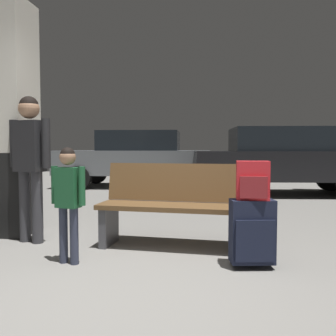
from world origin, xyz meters
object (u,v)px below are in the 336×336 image
structural_pillar (8,120)px  parked_car_far (136,157)px  child (68,192)px  parked_car_near (284,159)px  bench (175,206)px  suitcase (252,232)px  adult (30,153)px  backpack_bright (253,181)px

structural_pillar → parked_car_far: (0.36, 5.52, -0.59)m
child → parked_car_near: (2.86, 5.36, 0.15)m
bench → parked_car_far: size_ratio=0.39×
bench → child: (-0.90, -0.69, 0.21)m
structural_pillar → parked_car_far: 5.56m
suitcase → adult: adult is taller
suitcase → parked_car_far: 6.92m
suitcase → child: (-1.65, -0.10, 0.33)m
suitcase → structural_pillar: bearing=162.0°
structural_pillar → parked_car_near: size_ratio=0.67×
bench → backpack_bright: 1.01m
backpack_bright → adult: adult is taller
bench → parked_car_far: bearing=106.4°
bench → suitcase: bench is taller
bench → child: 1.15m
structural_pillar → child: structural_pillar is taller
parked_car_near → adult: bearing=-127.3°
suitcase → adult: (-2.37, 0.56, 0.68)m
child → adult: 1.04m
backpack_bright → parked_car_far: size_ratio=0.08×
child → adult: adult is taller
adult → bench: bearing=1.1°
bench → adult: adult is taller
suitcase → child: 1.69m
child → adult: bearing=137.5°
adult → parked_car_far: 5.89m
child → structural_pillar: bearing=139.2°
suitcase → child: size_ratio=0.57×
structural_pillar → adult: (0.47, -0.37, -0.39)m
adult → child: bearing=-42.5°
parked_car_near → parked_car_far: bearing=162.2°
structural_pillar → child: size_ratio=2.65×
bench → suitcase: (0.75, -0.59, -0.12)m
structural_pillar → child: bearing=-40.8°
parked_car_near → child: bearing=-118.1°
child → parked_car_far: (-0.82, 6.54, 0.15)m
bench → structural_pillar: bearing=170.9°
suitcase → adult: 2.53m
adult → structural_pillar: bearing=142.0°
backpack_bright → parked_car_near: (1.21, 5.26, 0.03)m
structural_pillar → parked_car_far: structural_pillar is taller
bench → adult: 1.71m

